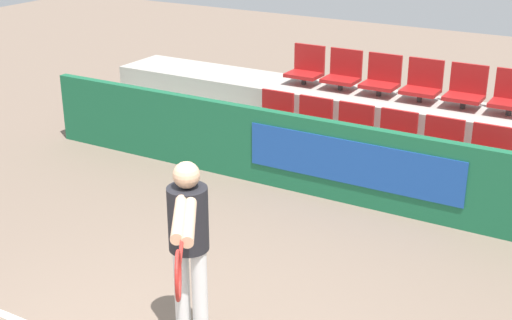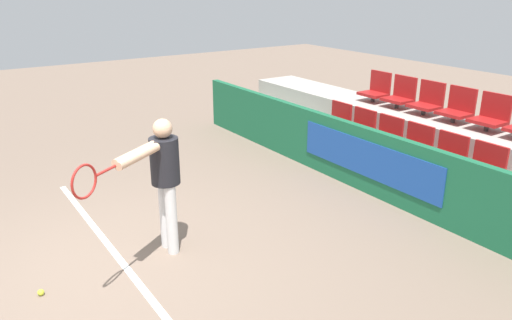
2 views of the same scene
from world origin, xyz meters
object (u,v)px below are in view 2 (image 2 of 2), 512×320
stadium_chair_9 (458,107)px  stadium_chair_5 (484,168)px  stadium_chair_2 (386,136)px  stadium_chair_7 (401,94)px  tennis_ball (41,292)px  stadium_chair_0 (337,120)px  stadium_chair_10 (491,115)px  stadium_chair_1 (360,128)px  stadium_chair_6 (376,89)px  stadium_chair_4 (447,156)px  tennis_player (161,173)px  stadium_chair_8 (428,101)px  stadium_chair_3 (415,145)px

stadium_chair_9 → stadium_chair_5: bearing=-39.4°
stadium_chair_2 → stadium_chair_7: size_ratio=1.00×
stadium_chair_2 → tennis_ball: 5.40m
stadium_chair_0 → stadium_chair_10: bearing=22.3°
stadium_chair_1 → stadium_chair_5: bearing=0.0°
stadium_chair_5 → stadium_chair_6: size_ratio=1.00×
stadium_chair_4 → tennis_ball: size_ratio=8.25×
stadium_chair_2 → tennis_player: tennis_player is taller
stadium_chair_0 → tennis_player: 4.18m
stadium_chair_5 → tennis_ball: (-1.36, -5.34, -0.65)m
stadium_chair_9 → stadium_chair_10: (0.57, 0.00, 0.00)m
stadium_chair_8 → stadium_chair_4: bearing=-39.4°
stadium_chair_8 → stadium_chair_3: bearing=-58.7°
stadium_chair_6 → tennis_ball: stadium_chair_6 is taller
stadium_chair_4 → tennis_player: size_ratio=0.34×
stadium_chair_3 → tennis_player: bearing=-94.5°
stadium_chair_2 → stadium_chair_7: 1.18m
stadium_chair_7 → tennis_ball: stadium_chair_7 is taller
stadium_chair_1 → tennis_ball: stadium_chair_1 is taller
stadium_chair_0 → stadium_chair_9: (1.70, 0.93, 0.45)m
stadium_chair_2 → stadium_chair_5: (1.70, 0.00, 0.00)m
stadium_chair_1 → stadium_chair_5: same height
stadium_chair_2 → stadium_chair_9: 1.18m
tennis_player → tennis_ball: 1.72m
stadium_chair_1 → tennis_ball: bearing=-80.4°
stadium_chair_4 → tennis_player: 4.04m
stadium_chair_9 → tennis_ball: 6.38m
stadium_chair_5 → stadium_chair_10: bearing=121.3°
stadium_chair_3 → stadium_chair_5: size_ratio=1.00×
stadium_chair_3 → tennis_ball: (-0.23, -5.34, -0.65)m
stadium_chair_7 → stadium_chair_10: 1.70m
stadium_chair_8 → stadium_chair_10: (1.14, 0.00, 0.00)m
tennis_player → stadium_chair_6: bearing=73.0°
stadium_chair_2 → stadium_chair_0: bearing=180.0°
stadium_chair_7 → stadium_chair_3: bearing=-39.4°
stadium_chair_2 → stadium_chair_10: (1.14, 0.93, 0.45)m
stadium_chair_5 → stadium_chair_9: 1.54m
stadium_chair_2 → stadium_chair_8: (0.00, 0.93, 0.45)m
stadium_chair_5 → tennis_ball: 5.55m
stadium_chair_3 → tennis_ball: stadium_chair_3 is taller
stadium_chair_0 → stadium_chair_4: (2.27, 0.00, 0.00)m
stadium_chair_2 → stadium_chair_10: stadium_chair_10 is taller
stadium_chair_5 → stadium_chair_8: size_ratio=1.00×
stadium_chair_4 → stadium_chair_9: bearing=121.3°
stadium_chair_7 → stadium_chair_2: bearing=-58.7°
stadium_chair_4 → stadium_chair_9: size_ratio=1.00×
stadium_chair_5 → tennis_ball: stadium_chair_5 is taller
tennis_player → tennis_ball: tennis_player is taller
tennis_player → stadium_chair_3: bearing=52.5°
stadium_chair_3 → stadium_chair_8: (-0.57, 0.93, 0.45)m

